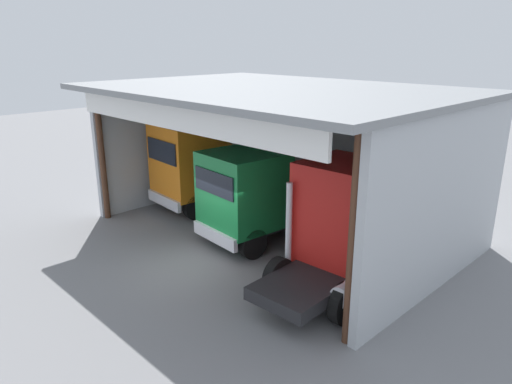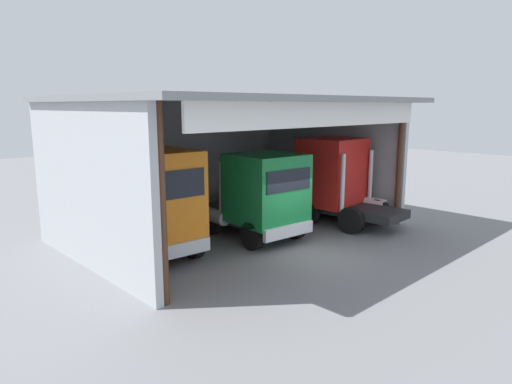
{
  "view_description": "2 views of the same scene",
  "coord_description": "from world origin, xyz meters",
  "views": [
    {
      "loc": [
        11.53,
        -8.36,
        6.99
      ],
      "look_at": [
        0.0,
        2.93,
        1.86
      ],
      "focal_mm": 33.17,
      "sensor_mm": 36.0,
      "label": 1
    },
    {
      "loc": [
        -12.04,
        -9.66,
        5.19
      ],
      "look_at": [
        0.0,
        2.93,
        1.86
      ],
      "focal_mm": 31.73,
      "sensor_mm": 36.0,
      "label": 2
    }
  ],
  "objects": [
    {
      "name": "workshop_shed",
      "position": [
        0.0,
        4.93,
        3.76
      ],
      "size": [
        13.1,
        9.43,
        5.52
      ],
      "color": "#ADB2B7",
      "rests_on": "ground"
    },
    {
      "name": "truck_green_left_bay",
      "position": [
        -0.01,
        2.68,
        1.79
      ],
      "size": [
        2.76,
        5.44,
        3.4
      ],
      "rotation": [
        0.0,
        0.0,
        3.07
      ],
      "color": "#197F3D",
      "rests_on": "ground"
    },
    {
      "name": "tool_cart",
      "position": [
        2.28,
        6.81,
        0.5
      ],
      "size": [
        0.9,
        0.6,
        1.0
      ],
      "primitive_type": "cube",
      "color": "red",
      "rests_on": "ground"
    },
    {
      "name": "ground_plane",
      "position": [
        0.0,
        0.0,
        0.0
      ],
      "size": [
        80.0,
        80.0,
        0.0
      ],
      "primitive_type": "plane",
      "color": "slate",
      "rests_on": "ground"
    },
    {
      "name": "oil_drum",
      "position": [
        2.28,
        6.95,
        0.45
      ],
      "size": [
        0.58,
        0.58,
        0.91
      ],
      "primitive_type": "cylinder",
      "color": "#197233",
      "rests_on": "ground"
    },
    {
      "name": "truck_red_center_bay",
      "position": [
        4.29,
        2.23,
        1.98
      ],
      "size": [
        2.82,
        4.75,
        3.79
      ],
      "rotation": [
        0.0,
        0.0,
        0.05
      ],
      "color": "red",
      "rests_on": "ground"
    },
    {
      "name": "truck_orange_center_right_bay",
      "position": [
        -4.33,
        3.48,
        2.0
      ],
      "size": [
        2.76,
        5.08,
        3.76
      ],
      "rotation": [
        0.0,
        0.0,
        3.08
      ],
      "color": "orange",
      "rests_on": "ground"
    }
  ]
}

